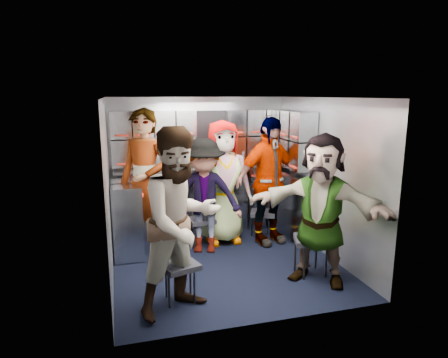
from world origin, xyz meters
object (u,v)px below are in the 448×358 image
object	(u,v)px
jump_seat_near_left	(180,268)
attendant_standing	(146,184)
attendant_arc_e	(321,209)
jump_seat_near_right	(311,242)
attendant_arc_a	(181,222)
attendant_arc_d	(268,181)
attendant_arc_c	(223,182)
jump_seat_mid_right	(263,214)
jump_seat_center	(220,209)
jump_seat_mid_left	(202,222)
attendant_arc_b	(204,196)

from	to	relation	value
jump_seat_near_left	attendant_standing	distance (m)	1.51
jump_seat_near_left	attendant_arc_e	size ratio (longest dim) A/B	0.25
jump_seat_near_right	attendant_arc_a	xyz separation A→B (m)	(-1.62, -0.40, 0.52)
attendant_arc_e	attendant_arc_d	bearing A→B (deg)	137.49
attendant_arc_c	attendant_arc_e	xyz separation A→B (m)	(0.73, -1.54, -0.03)
attendant_standing	attendant_arc_e	bearing A→B (deg)	-1.32
jump_seat_near_right	attendant_arc_d	world-z (taller)	attendant_arc_d
attendant_arc_a	jump_seat_near_left	bearing A→B (deg)	65.50
jump_seat_mid_right	attendant_standing	world-z (taller)	attendant_standing
jump_seat_center	jump_seat_mid_right	size ratio (longest dim) A/B	1.09
jump_seat_center	attendant_standing	xyz separation A→B (m)	(-1.11, -0.40, 0.55)
attendant_arc_a	attendant_standing	bearing A→B (deg)	73.50
jump_seat_mid_right	jump_seat_near_left	bearing A→B (deg)	-134.47
jump_seat_mid_left	attendant_arc_e	size ratio (longest dim) A/B	0.24
jump_seat_near_right	attendant_arc_d	size ratio (longest dim) A/B	0.27
jump_seat_center	attendant_arc_d	size ratio (longest dim) A/B	0.27
jump_seat_center	jump_seat_near_left	bearing A→B (deg)	-116.97
jump_seat_center	attendant_arc_d	bearing A→B (deg)	-33.35
jump_seat_near_left	attendant_arc_d	size ratio (longest dim) A/B	0.24
jump_seat_near_left	jump_seat_mid_left	distance (m)	1.56
attendant_standing	attendant_arc_a	distance (m)	1.56
attendant_arc_b	attendant_arc_d	size ratio (longest dim) A/B	0.85
jump_seat_near_left	jump_seat_mid_left	xyz separation A→B (m)	(0.55, 1.46, -0.01)
jump_seat_near_left	attendant_arc_c	xyz separation A→B (m)	(0.90, 1.58, 0.52)
attendant_arc_c	attendant_standing	bearing A→B (deg)	-169.56
jump_seat_center	jump_seat_mid_left	bearing A→B (deg)	-138.25
jump_seat_center	attendant_arc_a	size ratio (longest dim) A/B	0.27
jump_seat_center	attendant_arc_e	size ratio (longest dim) A/B	0.29
attendant_arc_b	attendant_arc_d	xyz separation A→B (m)	(0.96, 0.08, 0.13)
attendant_arc_d	jump_seat_mid_left	bearing A→B (deg)	158.45
attendant_standing	attendant_arc_a	size ratio (longest dim) A/B	1.06
jump_seat_center	attendant_standing	bearing A→B (deg)	-160.45
attendant_arc_a	attendant_arc_d	world-z (taller)	attendant_arc_a
jump_seat_mid_left	jump_seat_near_right	size ratio (longest dim) A/B	0.85
attendant_arc_b	attendant_arc_e	distance (m)	1.64
jump_seat_mid_left	attendant_arc_c	world-z (taller)	attendant_arc_c
attendant_standing	jump_seat_mid_right	bearing A→B (deg)	40.16
jump_seat_near_left	attendant_arc_b	xyz separation A→B (m)	(0.55, 1.28, 0.41)
jump_seat_center	attendant_arc_c	world-z (taller)	attendant_arc_c
attendant_standing	attendant_arc_d	size ratio (longest dim) A/B	1.07
jump_seat_near_right	attendant_arc_b	bearing A→B (deg)	135.34
jump_seat_mid_left	attendant_arc_d	distance (m)	1.11
jump_seat_mid_right	attendant_standing	distance (m)	1.84
jump_seat_mid_left	jump_seat_near_right	distance (m)	1.64
jump_seat_near_left	jump_seat_mid_right	xyz separation A→B (m)	(1.51, 1.54, -0.00)
jump_seat_near_left	attendant_arc_c	world-z (taller)	attendant_arc_c
jump_seat_mid_right	attendant_arc_b	bearing A→B (deg)	-164.67
attendant_arc_a	attendant_arc_c	size ratio (longest dim) A/B	1.04
attendant_arc_a	attendant_arc_c	world-z (taller)	attendant_arc_a
attendant_arc_a	attendant_arc_e	size ratio (longest dim) A/B	1.07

